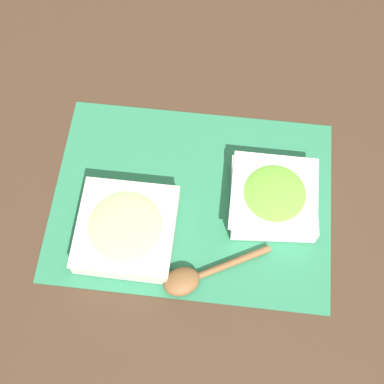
% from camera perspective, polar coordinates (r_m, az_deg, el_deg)
% --- Properties ---
extents(ground_plane, '(3.00, 3.00, 0.00)m').
position_cam_1_polar(ground_plane, '(0.97, -0.00, -0.83)').
color(ground_plane, '#422D1E').
extents(placemat, '(0.50, 0.37, 0.00)m').
position_cam_1_polar(placemat, '(0.96, -0.00, -0.78)').
color(placemat, '#2D7A51').
rests_on(placemat, ground_plane).
extents(cucumber_bowl, '(0.17, 0.17, 0.05)m').
position_cam_1_polar(cucumber_bowl, '(0.92, -7.00, -3.96)').
color(cucumber_bowl, silver).
rests_on(cucumber_bowl, placemat).
extents(lettuce_bowl, '(0.16, 0.16, 0.05)m').
position_cam_1_polar(lettuce_bowl, '(0.95, 8.67, -0.53)').
color(lettuce_bowl, white).
rests_on(lettuce_bowl, placemat).
extents(wooden_spoon, '(0.18, 0.12, 0.03)m').
position_cam_1_polar(wooden_spoon, '(0.90, 0.02, -9.11)').
color(wooden_spoon, brown).
rests_on(wooden_spoon, placemat).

